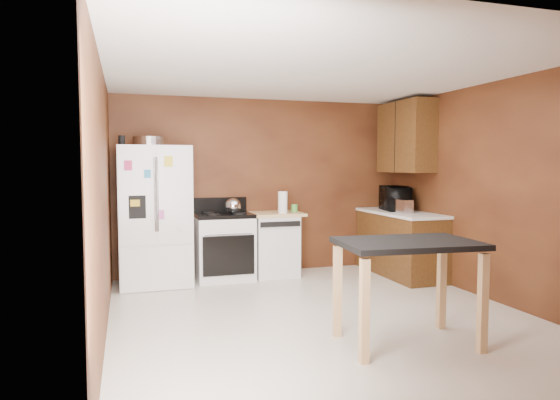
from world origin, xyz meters
name	(u,v)px	position (x,y,z in m)	size (l,w,h in m)	color
floor	(320,315)	(0.00, 0.00, 0.00)	(4.50, 4.50, 0.00)	beige
ceiling	(321,71)	(0.00, 0.00, 2.50)	(4.50, 4.50, 0.00)	white
wall_back	(263,186)	(0.00, 2.25, 1.25)	(4.20, 4.20, 0.00)	brown
wall_front	(463,216)	(0.00, -2.25, 1.25)	(4.20, 4.20, 0.00)	brown
wall_left	(103,199)	(-2.10, 0.00, 1.25)	(4.50, 4.50, 0.00)	brown
wall_right	(491,192)	(2.10, 0.00, 1.25)	(4.50, 4.50, 0.00)	brown
roasting_pan	(150,141)	(-1.59, 1.82, 1.86)	(0.44, 0.44, 0.11)	silver
pen_cup	(122,140)	(-1.94, 1.80, 1.86)	(0.08, 0.08, 0.12)	black
kettle	(233,206)	(-0.53, 1.83, 1.01)	(0.21, 0.21, 0.21)	silver
paper_towel	(283,202)	(0.16, 1.81, 1.04)	(0.13, 0.13, 0.30)	white
green_canister	(294,208)	(0.39, 1.98, 0.94)	(0.10, 0.10, 0.10)	green
toaster	(403,206)	(1.74, 1.27, 0.99)	(0.15, 0.25, 0.18)	silver
microwave	(395,199)	(1.82, 1.65, 1.06)	(0.58, 0.39, 0.32)	black
refrigerator	(155,216)	(-1.55, 1.86, 0.90)	(0.90, 0.80, 1.80)	white
gas_range	(224,245)	(-0.64, 1.92, 0.46)	(0.76, 0.68, 1.10)	white
dishwasher	(274,243)	(0.08, 1.95, 0.45)	(0.78, 0.63, 0.89)	white
right_cabinets	(402,211)	(1.84, 1.48, 0.91)	(0.63, 1.58, 2.45)	brown
island	(407,257)	(0.40, -1.01, 0.76)	(1.22, 0.87, 0.91)	black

